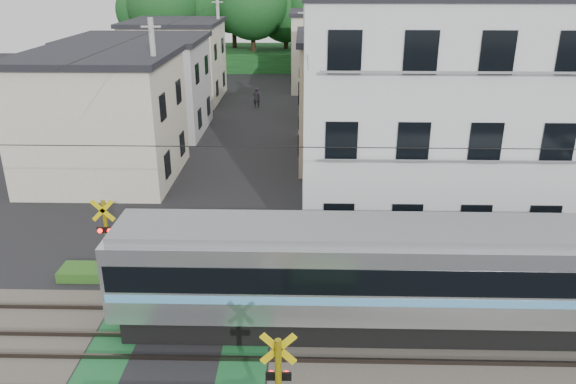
{
  "coord_description": "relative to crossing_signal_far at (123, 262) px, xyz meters",
  "views": [
    {
      "loc": [
        3.44,
        -13.04,
        9.96
      ],
      "look_at": [
        2.98,
        5.0,
        2.81
      ],
      "focal_mm": 35.0,
      "sensor_mm": 36.0,
      "label": 1
    }
  ],
  "objects": [
    {
      "name": "houses_row",
      "position": [
        2.84,
        22.27,
        2.53
      ],
      "size": [
        22.07,
        31.35,
        6.8
      ],
      "color": "beige",
      "rests_on": "ground"
    },
    {
      "name": "crossing_signal_far",
      "position": [
        0.0,
        0.0,
        0.0
      ],
      "size": [
        4.74,
        0.65,
        3.09
      ],
      "color": "yellow",
      "rests_on": "ground"
    },
    {
      "name": "tree_hill",
      "position": [
        1.38,
        45.22,
        4.73
      ],
      "size": [
        40.0,
        12.46,
        11.67
      ],
      "color": "#1A4F1F",
      "rests_on": "ground"
    },
    {
      "name": "ground",
      "position": [
        2.59,
        -3.65,
        -0.71
      ],
      "size": [
        120.0,
        120.0,
        0.0
      ],
      "primitive_type": "plane",
      "color": "black"
    },
    {
      "name": "catenary",
      "position": [
        8.59,
        -3.62,
        2.98
      ],
      "size": [
        60.0,
        5.04,
        7.0
      ],
      "color": "#2D2D33",
      "rests_on": "ground"
    },
    {
      "name": "utility_poles",
      "position": [
        1.53,
        19.35,
        3.37
      ],
      "size": [
        7.9,
        42.0,
        8.0
      ],
      "color": "#A5A5A0",
      "rests_on": "ground"
    },
    {
      "name": "pedestrian",
      "position": [
        2.49,
        26.31,
        0.06
      ],
      "size": [
        0.63,
        0.49,
        1.55
      ],
      "primitive_type": "imported",
      "rotation": [
        0.0,
        0.0,
        3.37
      ],
      "color": "#342D39",
      "rests_on": "ground"
    },
    {
      "name": "weed_patches",
      "position": [
        4.34,
        -3.74,
        -0.53
      ],
      "size": [
        10.25,
        8.8,
        0.4
      ],
      "color": "#2D5E1E",
      "rests_on": "ground"
    },
    {
      "name": "track_bed",
      "position": [
        2.59,
        -3.65,
        -0.67
      ],
      "size": [
        120.0,
        120.0,
        0.14
      ],
      "color": "#47423A",
      "rests_on": "ground"
    },
    {
      "name": "apartment_block",
      "position": [
        11.09,
        5.84,
        3.94
      ],
      "size": [
        10.2,
        8.36,
        9.3
      ],
      "color": "silver",
      "rests_on": "ground"
    }
  ]
}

